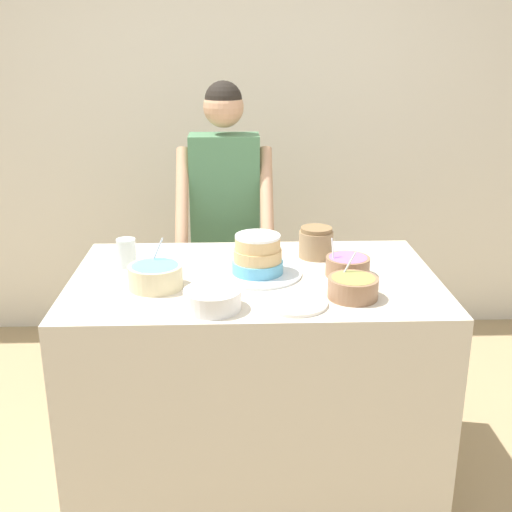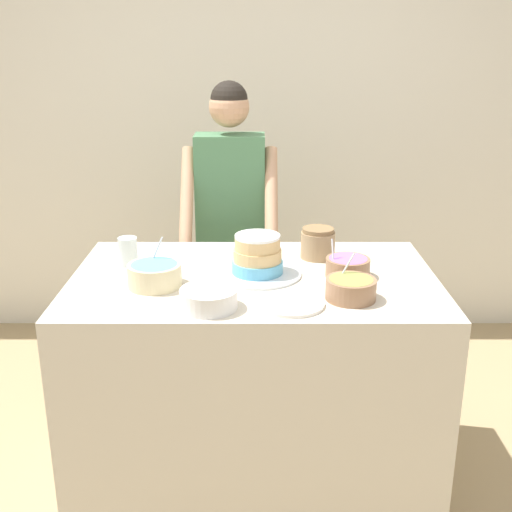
{
  "view_description": "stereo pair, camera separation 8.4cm",
  "coord_description": "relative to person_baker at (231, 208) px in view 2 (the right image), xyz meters",
  "views": [
    {
      "loc": [
        -0.08,
        -1.88,
        1.79
      ],
      "look_at": [
        0.01,
        0.39,
        1.02
      ],
      "focal_mm": 45.0,
      "sensor_mm": 36.0,
      "label": 1
    },
    {
      "loc": [
        0.01,
        -1.88,
        1.79
      ],
      "look_at": [
        0.01,
        0.39,
        1.02
      ],
      "focal_mm": 45.0,
      "sensor_mm": 36.0,
      "label": 2
    }
  ],
  "objects": [
    {
      "name": "wall_back",
      "position": [
        0.12,
        0.8,
        0.31
      ],
      "size": [
        10.0,
        0.05,
        2.6
      ],
      "color": "silver",
      "rests_on": "ground_plane"
    },
    {
      "name": "counter",
      "position": [
        0.12,
        -0.78,
        -0.53
      ],
      "size": [
        1.4,
        0.87,
        0.92
      ],
      "color": "beige",
      "rests_on": "ground_plane"
    },
    {
      "name": "person_baker",
      "position": [
        0.0,
        0.0,
        0.0
      ],
      "size": [
        0.46,
        0.44,
        1.6
      ],
      "color": "#2D2D38",
      "rests_on": "ground_plane"
    },
    {
      "name": "cake",
      "position": [
        0.13,
        -0.76,
        0.0
      ],
      "size": [
        0.34,
        0.34,
        0.16
      ],
      "color": "silver",
      "rests_on": "counter"
    },
    {
      "name": "frosting_bowl_white",
      "position": [
        -0.03,
        -1.09,
        -0.03
      ],
      "size": [
        0.2,
        0.2,
        0.07
      ],
      "color": "white",
      "rests_on": "counter"
    },
    {
      "name": "frosting_bowl_purple",
      "position": [
        0.48,
        -0.79,
        -0.03
      ],
      "size": [
        0.17,
        0.17,
        0.15
      ],
      "color": "#936B4C",
      "rests_on": "counter"
    },
    {
      "name": "frosting_bowl_olive",
      "position": [
        0.46,
        -1.01,
        -0.03
      ],
      "size": [
        0.18,
        0.18,
        0.15
      ],
      "color": "#936B4C",
      "rests_on": "counter"
    },
    {
      "name": "frosting_bowl_blue",
      "position": [
        -0.25,
        -0.88,
        -0.02
      ],
      "size": [
        0.2,
        0.2,
        0.17
      ],
      "color": "beige",
      "rests_on": "counter"
    },
    {
      "name": "drinking_glass",
      "position": [
        -0.39,
        -0.65,
        -0.01
      ],
      "size": [
        0.08,
        0.08,
        0.12
      ],
      "color": "silver",
      "rests_on": "counter"
    },
    {
      "name": "ceramic_plate",
      "position": [
        0.25,
        -1.07,
        -0.06
      ],
      "size": [
        0.23,
        0.23,
        0.01
      ],
      "color": "white",
      "rests_on": "counter"
    },
    {
      "name": "stoneware_jar",
      "position": [
        0.38,
        -0.56,
        -0.0
      ],
      "size": [
        0.14,
        0.14,
        0.13
      ],
      "color": "#9E7F5B",
      "rests_on": "counter"
    }
  ]
}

